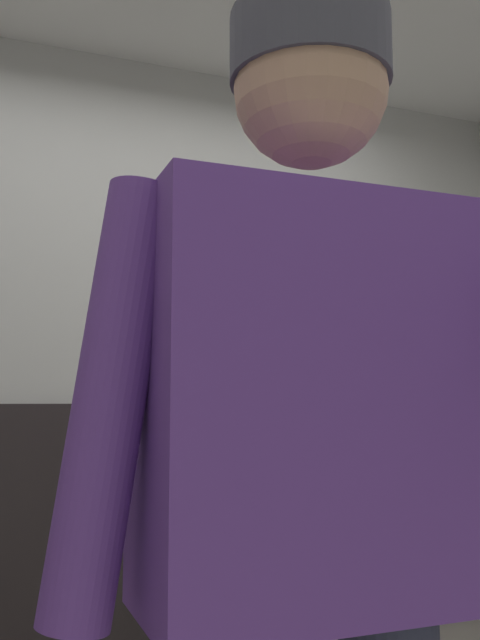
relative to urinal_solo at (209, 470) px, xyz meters
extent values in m
cube|color=#B2B2AD|center=(-0.25, 0.22, 0.53)|extent=(4.39, 0.12, 2.62)
cube|color=black|center=(-0.25, 0.14, -0.25)|extent=(3.79, 0.03, 1.05)
cube|color=white|center=(0.00, 0.13, 0.05)|extent=(0.40, 0.05, 0.65)
cube|color=white|center=(0.00, -0.04, 0.00)|extent=(0.34, 0.30, 0.45)
cylinder|color=#B7BABF|center=(0.00, 0.12, 0.34)|extent=(0.04, 0.04, 0.24)
cylinder|color=#B7BABF|center=(0.00, 0.09, -0.50)|extent=(0.05, 0.05, 0.55)
cube|color=#60388C|center=(-0.49, -1.94, 0.29)|extent=(0.48, 0.24, 0.56)
cylinder|color=#60388C|center=(-0.77, -1.94, 0.29)|extent=(0.17, 0.09, 0.56)
sphere|color=tan|center=(-0.49, -1.94, 0.74)|extent=(0.23, 0.23, 0.23)
cylinder|color=#3F3F47|center=(-0.49, -1.94, 0.80)|extent=(0.24, 0.24, 0.10)
cube|color=silver|center=(-0.29, 0.12, 0.46)|extent=(0.10, 0.07, 0.18)
camera|label=1|loc=(-0.93, -2.80, 0.29)|focal=38.36mm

